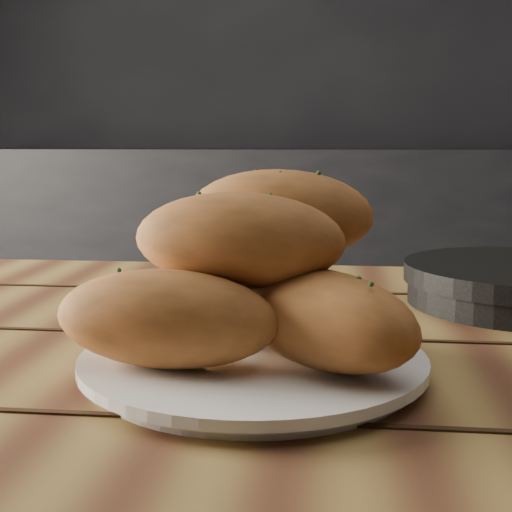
{
  "coord_description": "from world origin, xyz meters",
  "views": [
    {
      "loc": [
        -0.05,
        -0.9,
        0.93
      ],
      "look_at": [
        -0.11,
        -0.37,
        0.84
      ],
      "focal_mm": 50.0,
      "sensor_mm": 36.0,
      "label": 1
    }
  ],
  "objects": [
    {
      "name": "back_wall",
      "position": [
        0.0,
        2.0,
        1.35
      ],
      "size": [
        4.0,
        0.04,
        2.7
      ],
      "primitive_type": "cube",
      "color": "black",
      "rests_on": "ground"
    },
    {
      "name": "table",
      "position": [
        0.04,
        -0.37,
        0.66
      ],
      "size": [
        1.54,
        0.98,
        0.75
      ],
      "color": "olive",
      "rests_on": "ground"
    },
    {
      "name": "bread_rolls",
      "position": [
        -0.11,
        -0.38,
        0.83
      ],
      "size": [
        0.28,
        0.25,
        0.14
      ],
      "color": "#C16F35",
      "rests_on": "plate"
    },
    {
      "name": "plate",
      "position": [
        -0.11,
        -0.39,
        0.76
      ],
      "size": [
        0.26,
        0.26,
        0.02
      ],
      "color": "white",
      "rests_on": "table"
    },
    {
      "name": "counter",
      "position": [
        0.0,
        1.7,
        0.45
      ],
      "size": [
        2.8,
        0.6,
        0.9
      ],
      "primitive_type": "cube",
      "color": "black",
      "rests_on": "ground"
    }
  ]
}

